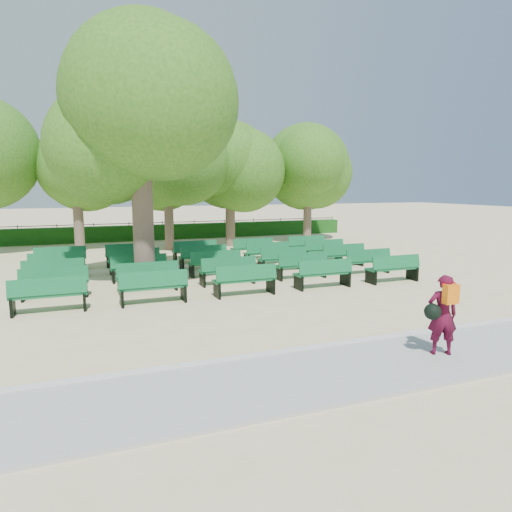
{
  "coord_description": "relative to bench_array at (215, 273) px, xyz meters",
  "views": [
    {
      "loc": [
        -3.67,
        -13.92,
        3.23
      ],
      "look_at": [
        1.29,
        -1.0,
        1.1
      ],
      "focal_mm": 32.0,
      "sensor_mm": 36.0,
      "label": 1
    }
  ],
  "objects": [
    {
      "name": "paving",
      "position": [
        -0.77,
        -9.25,
        -0.07
      ],
      "size": [
        30.0,
        2.2,
        0.06
      ],
      "primitive_type": "cube",
      "color": "#A9A8A4",
      "rests_on": "ground"
    },
    {
      "name": "person",
      "position": [
        1.8,
        -9.29,
        0.76
      ],
      "size": [
        0.77,
        0.55,
        1.54
      ],
      "rotation": [
        0.0,
        0.0,
        2.76
      ],
      "color": "#4A0A21",
      "rests_on": "ground"
    },
    {
      "name": "bench_array",
      "position": [
        0.0,
        0.0,
        0.0
      ],
      "size": [
        1.88,
        0.65,
        1.17
      ],
      "rotation": [
        0.0,
        0.0,
        -0.04
      ],
      "color": "#116433",
      "rests_on": "ground"
    },
    {
      "name": "tree_line",
      "position": [
        -0.77,
        8.15,
        -0.1
      ],
      "size": [
        21.8,
        6.8,
        7.04
      ],
      "primitive_type": null,
      "color": "#3D731F",
      "rests_on": "ground"
    },
    {
      "name": "curb",
      "position": [
        -0.77,
        -8.1,
        -0.05
      ],
      "size": [
        30.0,
        0.12,
        0.1
      ],
      "primitive_type": "cube",
      "color": "silver",
      "rests_on": "ground"
    },
    {
      "name": "ground",
      "position": [
        -0.77,
        -1.85,
        -0.1
      ],
      "size": [
        120.0,
        120.0,
        0.0
      ],
      "primitive_type": "plane",
      "color": "beige"
    },
    {
      "name": "hedge",
      "position": [
        -0.77,
        12.15,
        0.35
      ],
      "size": [
        26.0,
        0.7,
        0.9
      ],
      "primitive_type": "cube",
      "color": "#174E14",
      "rests_on": "ground"
    },
    {
      "name": "fence",
      "position": [
        -0.77,
        12.55,
        -0.1
      ],
      "size": [
        26.0,
        0.1,
        1.02
      ],
      "primitive_type": null,
      "color": "black",
      "rests_on": "ground"
    },
    {
      "name": "tree_among",
      "position": [
        -2.61,
        -1.02,
        4.75
      ],
      "size": [
        4.83,
        4.83,
        7.07
      ],
      "color": "brown",
      "rests_on": "ground"
    }
  ]
}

